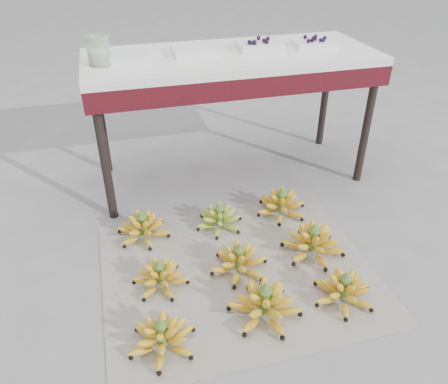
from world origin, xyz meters
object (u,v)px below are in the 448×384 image
object	(u,v)px
bunch_mid_center	(239,261)
tray_far_right	(314,43)
bunch_front_center	(265,304)
tray_left	(195,51)
bunch_front_right	(344,290)
bunch_front_left	(162,337)
bunch_back_left	(143,228)
bunch_mid_left	(160,277)
newspaper_mat	(237,270)
bunch_back_right	(281,205)
tray_right	(260,46)
glass_jar	(99,50)
tray_far_left	(124,56)
bunch_mid_right	(313,243)
vendor_table	(232,69)
bunch_back_center	(220,219)

from	to	relation	value
bunch_mid_center	tray_far_right	distance (m)	1.35
bunch_front_center	tray_far_right	xyz separation A→B (m)	(0.68, 1.17, 0.73)
tray_left	bunch_front_right	bearing A→B (deg)	-73.01
bunch_front_left	bunch_back_left	world-z (taller)	bunch_back_left
bunch_mid_left	tray_far_right	bearing A→B (deg)	15.97
bunch_mid_left	bunch_back_left	xyz separation A→B (m)	(-0.03, 0.38, 0.00)
newspaper_mat	bunch_back_right	size ratio (longest dim) A/B	4.20
tray_far_right	bunch_mid_center	bearing A→B (deg)	-128.69
tray_right	glass_jar	bearing A→B (deg)	-176.01
bunch_front_center	tray_far_right	bearing A→B (deg)	47.67
bunch_mid_left	bunch_back_left	bearing A→B (deg)	71.67
bunch_back_right	tray_left	bearing A→B (deg)	127.90
tray_far_left	glass_jar	bearing A→B (deg)	-154.34
newspaper_mat	tray_right	world-z (taller)	tray_right
bunch_front_left	bunch_front_right	xyz separation A→B (m)	(0.79, 0.04, 0.00)
bunch_front_right	bunch_mid_center	xyz separation A→B (m)	(-0.38, 0.30, 0.00)
bunch_mid_left	tray_right	xyz separation A→B (m)	(0.75, 0.91, 0.74)
newspaper_mat	glass_jar	world-z (taller)	glass_jar
bunch_front_right	tray_far_left	xyz separation A→B (m)	(-0.75, 1.20, 0.74)
newspaper_mat	bunch_mid_center	size ratio (longest dim) A/B	4.51
bunch_mid_left	bunch_mid_right	distance (m)	0.76
bunch_mid_right	tray_left	size ratio (longest dim) A/B	1.40
tray_far_left	glass_jar	world-z (taller)	glass_jar
glass_jar	bunch_back_left	bearing A→B (deg)	-79.19
bunch_back_left	vendor_table	bearing A→B (deg)	63.66
bunch_mid_center	tray_left	world-z (taller)	tray_left
bunch_back_left	tray_right	bearing A→B (deg)	58.21
bunch_back_left	tray_far_right	distance (m)	1.42
bunch_front_left	bunch_mid_center	world-z (taller)	bunch_mid_center
tray_right	tray_far_right	world-z (taller)	tray_right
bunch_back_right	tray_right	size ratio (longest dim) A/B	1.14
vendor_table	glass_jar	size ratio (longest dim) A/B	11.27
bunch_back_left	bunch_back_right	xyz separation A→B (m)	(0.77, 0.01, 0.00)
newspaper_mat	tray_right	bearing A→B (deg)	66.57
bunch_front_center	bunch_back_center	distance (m)	0.64
bunch_front_center	bunch_mid_left	size ratio (longest dim) A/B	1.10
newspaper_mat	bunch_front_right	xyz separation A→B (m)	(0.39, -0.31, 0.06)
bunch_back_left	vendor_table	size ratio (longest dim) A/B	0.22
bunch_front_left	bunch_back_center	size ratio (longest dim) A/B	1.10
bunch_front_left	bunch_mid_center	size ratio (longest dim) A/B	1.05
bunch_front_center	bunch_front_left	bearing A→B (deg)	173.99
bunch_front_center	bunch_back_center	world-z (taller)	bunch_front_center
tray_far_left	bunch_front_left	bearing A→B (deg)	-91.83
bunch_back_right	tray_far_left	bearing A→B (deg)	148.94
tray_left	glass_jar	distance (m)	0.51
bunch_mid_right	bunch_back_center	size ratio (longest dim) A/B	1.32
vendor_table	tray_right	size ratio (longest dim) A/B	6.24
bunch_mid_right	tray_far_right	bearing A→B (deg)	61.18
bunch_front_center	tray_left	distance (m)	1.40
bunch_front_right	bunch_back_right	xyz separation A→B (m)	(-0.02, 0.68, 0.00)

